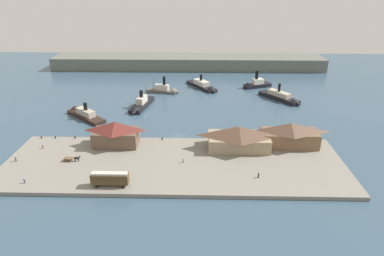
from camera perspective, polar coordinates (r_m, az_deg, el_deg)
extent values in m
plane|color=#385166|center=(130.01, -2.33, -1.45)|extent=(320.00, 320.00, 0.00)
cube|color=gray|center=(110.28, -3.05, -6.07)|extent=(110.00, 36.00, 1.20)
cube|color=#666159|center=(126.55, -2.44, -1.95)|extent=(110.00, 0.80, 1.00)
cube|color=brown|center=(122.80, -12.70, -1.59)|extent=(15.54, 8.74, 5.59)
pyramid|color=maroon|center=(121.00, -12.89, 0.31)|extent=(15.85, 9.18, 3.28)
cube|color=#998466|center=(118.82, 7.88, -2.33)|extent=(21.08, 10.91, 4.75)
pyramid|color=brown|center=(117.13, 7.98, -0.58)|extent=(21.51, 11.45, 3.20)
cube|color=brown|center=(124.19, 16.16, -1.70)|extent=(19.31, 8.69, 5.50)
pyramid|color=brown|center=(122.46, 16.39, 0.12)|extent=(19.69, 9.12, 3.12)
cube|color=#4C381E|center=(99.83, -13.72, -8.30)|extent=(10.62, 2.49, 2.93)
cube|color=beige|center=(98.95, -13.81, -7.46)|extent=(10.20, 1.74, 0.50)
cylinder|color=black|center=(100.99, -11.38, -8.94)|extent=(0.90, 0.18, 0.90)
cylinder|color=black|center=(98.96, -11.68, -9.72)|extent=(0.90, 0.18, 0.90)
cylinder|color=black|center=(102.84, -15.47, -8.74)|extent=(0.90, 0.18, 0.90)
cylinder|color=black|center=(100.85, -15.85, -9.49)|extent=(0.90, 0.18, 0.90)
cube|color=brown|center=(117.28, -20.17, -4.89)|extent=(2.67, 1.47, 0.50)
cylinder|color=#4C3828|center=(118.28, -20.39, -4.81)|extent=(1.20, 0.10, 1.20)
cylinder|color=#4C3828|center=(117.09, -20.64, -5.15)|extent=(1.20, 0.10, 1.20)
ellipsoid|color=black|center=(116.20, -18.93, -4.84)|extent=(2.00, 0.70, 0.90)
ellipsoid|color=black|center=(115.57, -18.45, -4.62)|extent=(0.70, 0.32, 0.44)
cylinder|color=black|center=(116.43, -18.58, -5.06)|extent=(0.16, 0.16, 1.00)
cylinder|color=black|center=(116.10, -18.64, -5.15)|extent=(0.16, 0.16, 1.00)
cylinder|color=black|center=(116.84, -19.13, -5.04)|extent=(0.16, 0.16, 1.00)
cylinder|color=black|center=(116.52, -19.20, -5.13)|extent=(0.16, 0.16, 1.00)
cylinder|color=#33384C|center=(110.41, -26.47, -8.03)|extent=(0.39, 0.39, 1.34)
sphere|color=#CCA889|center=(110.02, -26.55, -7.68)|extent=(0.25, 0.25, 0.25)
cylinder|color=#33384C|center=(124.15, -27.64, -4.70)|extent=(0.43, 0.43, 1.46)
sphere|color=#CCA889|center=(123.78, -27.72, -4.35)|extent=(0.27, 0.27, 0.27)
cylinder|color=#6B5B4C|center=(100.76, -11.12, -8.81)|extent=(0.43, 0.43, 1.46)
sphere|color=#CCA889|center=(100.30, -11.15, -8.40)|extent=(0.27, 0.27, 0.27)
cylinder|color=#6B5B4C|center=(109.39, -1.51, -5.56)|extent=(0.38, 0.38, 1.29)
sphere|color=#CCA889|center=(109.02, -1.51, -5.21)|extent=(0.24, 0.24, 0.24)
cylinder|color=#232328|center=(103.48, 11.18, -7.86)|extent=(0.44, 0.44, 1.49)
sphere|color=#CCA889|center=(103.02, 11.22, -7.44)|extent=(0.27, 0.27, 0.27)
cylinder|color=#4C3D33|center=(129.10, -23.92, -2.92)|extent=(0.39, 0.39, 1.32)
sphere|color=#CCA889|center=(128.78, -23.98, -2.61)|extent=(0.24, 0.24, 0.24)
cylinder|color=black|center=(137.35, -24.10, -1.46)|extent=(0.44, 0.44, 0.90)
cylinder|color=black|center=(135.48, -22.10, -1.45)|extent=(0.44, 0.44, 0.90)
cylinder|color=black|center=(124.86, -5.05, -1.82)|extent=(0.44, 0.44, 0.90)
cylinder|color=black|center=(132.83, -19.15, -1.49)|extent=(0.44, 0.44, 0.90)
cube|color=black|center=(162.18, -8.43, 3.92)|extent=(9.33, 21.87, 1.84)
cone|color=black|center=(152.96, -9.80, 2.58)|extent=(5.47, 4.68, 4.83)
cube|color=beige|center=(161.37, -8.48, 4.74)|extent=(4.49, 7.99, 3.07)
cylinder|color=black|center=(160.12, -8.59, 5.74)|extent=(1.65, 1.65, 3.09)
cylinder|color=brown|center=(166.45, -7.76, 6.04)|extent=(0.24, 0.24, 6.71)
cube|color=#514C47|center=(182.15, -5.09, 6.25)|extent=(16.96, 8.69, 1.37)
cone|color=#514C47|center=(179.70, -2.63, 6.07)|extent=(3.89, 5.17, 4.63)
cube|color=beige|center=(181.53, -5.11, 6.89)|extent=(7.63, 4.44, 2.86)
cylinder|color=black|center=(180.05, -4.74, 7.97)|extent=(1.47, 1.47, 4.47)
cylinder|color=brown|center=(182.77, -6.58, 7.39)|extent=(0.24, 0.24, 5.62)
cube|color=black|center=(193.65, 10.99, 7.07)|extent=(16.10, 10.55, 1.99)
cone|color=black|center=(189.74, 9.00, 6.87)|extent=(4.28, 5.16, 4.43)
cube|color=silver|center=(192.99, 11.05, 7.75)|extent=(6.97, 5.75, 2.79)
cylinder|color=black|center=(191.51, 10.90, 8.83)|extent=(1.76, 1.76, 4.88)
cylinder|color=brown|center=(195.21, 12.23, 8.11)|extent=(0.24, 0.24, 4.60)
cube|color=black|center=(189.88, 1.58, 7.10)|extent=(17.39, 22.53, 1.54)
cone|color=black|center=(180.69, 3.62, 6.18)|extent=(6.44, 6.22, 4.95)
cube|color=beige|center=(189.31, 1.59, 7.68)|extent=(9.24, 10.94, 2.47)
cylinder|color=black|center=(188.82, 1.54, 8.54)|extent=(1.50, 1.50, 3.24)
cube|color=black|center=(154.07, -17.48, 1.87)|extent=(20.44, 18.67, 1.45)
cone|color=black|center=(163.29, -19.52, 2.83)|extent=(6.23, 6.32, 4.89)
cube|color=#B2A893|center=(153.36, -17.57, 2.57)|extent=(10.22, 9.46, 2.55)
cylinder|color=black|center=(151.92, -17.58, 3.51)|extent=(1.59, 1.59, 3.15)
cube|color=black|center=(175.72, 14.44, 4.99)|extent=(18.16, 21.36, 1.87)
cone|color=black|center=(169.19, 17.37, 3.92)|extent=(6.33, 6.20, 4.83)
cube|color=#B2A893|center=(175.08, 14.51, 5.64)|extent=(10.34, 11.92, 2.30)
cylinder|color=black|center=(174.32, 14.55, 6.65)|extent=(1.27, 1.27, 4.02)
cylinder|color=brown|center=(178.97, 12.88, 6.52)|extent=(0.24, 0.24, 4.22)
cube|color=#60665B|center=(233.16, -0.64, 11.10)|extent=(180.00, 24.00, 8.00)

